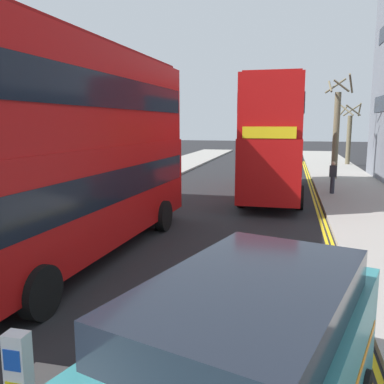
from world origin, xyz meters
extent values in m
cube|color=#9E9991|center=(-6.50, 16.00, 0.07)|extent=(4.00, 80.00, 0.14)
cube|color=yellow|center=(4.40, 14.00, 0.00)|extent=(0.10, 56.00, 0.01)
cube|color=yellow|center=(4.24, 14.00, 0.00)|extent=(0.10, 56.00, 0.01)
cube|color=white|center=(0.00, 4.23, 0.73)|extent=(0.28, 0.20, 0.95)
cube|color=blue|center=(0.00, 4.12, 0.92)|extent=(0.22, 0.01, 0.26)
cube|color=#B20F0F|center=(-2.49, 10.17, 1.74)|extent=(3.00, 10.91, 2.60)
cube|color=#B20F0F|center=(-2.49, 10.17, 4.29)|extent=(2.94, 10.69, 2.50)
cube|color=black|center=(-2.49, 10.17, 2.04)|extent=(3.01, 10.48, 0.84)
cube|color=black|center=(-2.49, 10.17, 4.39)|extent=(2.99, 10.26, 0.80)
cube|color=yellow|center=(-2.24, 15.54, 3.29)|extent=(2.00, 0.15, 0.44)
cube|color=maroon|center=(-2.49, 10.17, 5.59)|extent=(2.70, 9.81, 0.10)
cylinder|color=black|center=(-3.58, 13.57, 0.52)|extent=(0.35, 1.05, 1.04)
cylinder|color=black|center=(-1.09, 13.46, 0.52)|extent=(0.35, 1.05, 1.04)
cylinder|color=black|center=(-1.40, 6.77, 0.52)|extent=(0.35, 1.05, 1.04)
cube|color=#B20F0F|center=(2.29, 21.53, 1.74)|extent=(2.60, 10.82, 2.60)
cube|color=#B20F0F|center=(2.29, 21.53, 4.29)|extent=(2.55, 10.61, 2.50)
cube|color=black|center=(2.29, 21.53, 2.04)|extent=(2.62, 10.39, 0.84)
cube|color=black|center=(2.29, 21.53, 4.39)|extent=(2.61, 10.17, 0.80)
cube|color=yellow|center=(2.24, 16.15, 3.29)|extent=(2.00, 0.08, 0.44)
cube|color=maroon|center=(2.29, 21.53, 5.59)|extent=(2.34, 9.74, 0.10)
cylinder|color=black|center=(3.51, 18.17, 0.52)|extent=(0.31, 1.04, 1.04)
cylinder|color=black|center=(1.01, 18.20, 0.52)|extent=(0.31, 1.04, 1.04)
cylinder|color=black|center=(3.57, 24.87, 0.52)|extent=(0.31, 1.04, 1.04)
cylinder|color=black|center=(1.07, 24.89, 0.52)|extent=(0.31, 1.04, 1.04)
cube|color=black|center=(2.72, 4.26, 1.74)|extent=(2.52, 3.42, 0.76)
cylinder|color=black|center=(2.23, 5.77, 0.34)|extent=(0.41, 0.71, 0.68)
cylinder|color=#2D2D38|center=(5.18, 21.95, 0.56)|extent=(0.22, 0.22, 0.85)
cube|color=#26262B|center=(5.18, 21.95, 1.27)|extent=(0.34, 0.22, 0.56)
sphere|color=tan|center=(5.18, 21.95, 1.66)|extent=(0.20, 0.20, 0.20)
cylinder|color=#6B6047|center=(7.96, 38.38, 2.22)|extent=(0.38, 0.38, 4.16)
cylinder|color=#6B6047|center=(8.68, 38.35, 4.81)|extent=(0.18, 1.49, 1.09)
cylinder|color=#6B6047|center=(8.14, 39.05, 4.79)|extent=(1.42, 0.49, 1.06)
cylinder|color=#6B6047|center=(7.44, 38.77, 4.76)|extent=(0.90, 1.14, 0.99)
cylinder|color=#6B6047|center=(7.47, 37.78, 4.85)|extent=(1.31, 1.09, 1.16)
cylinder|color=#6B6047|center=(8.09, 37.76, 4.75)|extent=(1.31, 0.39, 0.97)
cylinder|color=#6B6047|center=(5.84, 28.16, 2.85)|extent=(0.39, 0.39, 5.43)
cylinder|color=#6B6047|center=(6.53, 27.97, 6.07)|extent=(0.51, 1.45, 1.08)
cylinder|color=#6B6047|center=(5.71, 28.78, 6.01)|extent=(1.31, 0.39, 0.97)
cylinder|color=#6B6047|center=(5.34, 28.11, 5.93)|extent=(0.22, 1.08, 0.80)
cylinder|color=#6B6047|center=(5.96, 27.68, 5.92)|extent=(1.04, 0.36, 0.78)
camera|label=1|loc=(3.02, 0.38, 3.61)|focal=38.47mm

